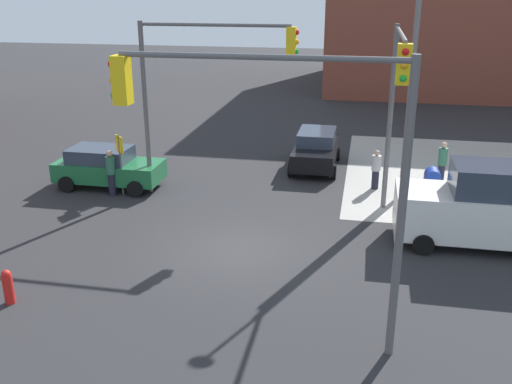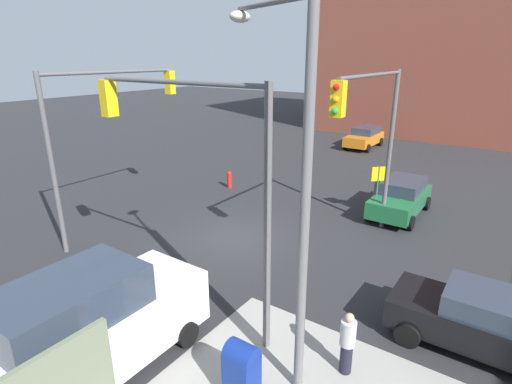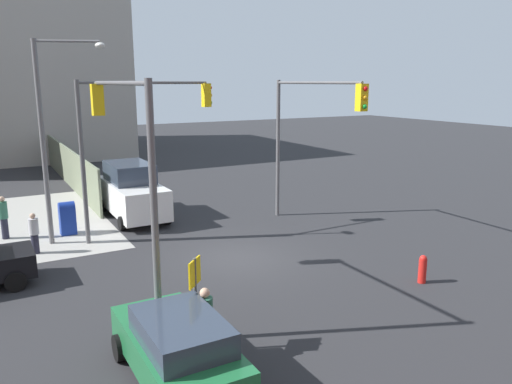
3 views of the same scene
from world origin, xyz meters
TOP-DOWN VIEW (x-y plane):
  - ground_plane at (0.00, 0.00)m, footprint 120.00×120.00m
  - sidewalk_corner at (9.00, 9.00)m, footprint 12.00×12.00m
  - traffic_signal_nw_corner at (-2.26, 4.50)m, footprint 5.84×0.36m
  - traffic_signal_se_corner at (2.11, -4.50)m, footprint 6.18×0.36m
  - traffic_signal_ne_corner at (4.50, 2.32)m, footprint 0.36×5.69m
  - street_lamp_corner at (5.05, 5.46)m, footprint 1.34×2.48m
  - warning_sign_two_way at (-5.40, 3.87)m, footprint 0.48×0.48m
  - mailbox_blue at (6.20, 5.00)m, footprint 0.56×0.64m
  - fire_hydrant at (-5.00, -4.20)m, footprint 0.26×0.26m
  - coupe_black at (1.59, 8.93)m, footprint 2.02×4.16m
  - hatchback_green at (-6.38, 4.70)m, footprint 4.22×2.02m
  - van_white_delivery at (7.56, 1.80)m, footprint 5.40×2.32m
  - pedestrian_crossing at (4.20, 6.50)m, footprint 0.36×0.36m
  - pedestrian_waiting at (6.80, 7.40)m, footprint 0.36×0.36m
  - pedestrian_walking_north at (-5.80, 3.80)m, footprint 0.36×0.36m

SIDE VIEW (x-z plane):
  - ground_plane at x=0.00m, z-range 0.00..0.00m
  - sidewalk_corner at x=9.00m, z-range 0.00..0.01m
  - fire_hydrant at x=-5.00m, z-range 0.02..0.96m
  - mailbox_blue at x=6.20m, z-range 0.05..1.48m
  - pedestrian_crossing at x=4.20m, z-range 0.03..1.62m
  - coupe_black at x=1.59m, z-range 0.03..1.65m
  - hatchback_green at x=-6.38m, z-range 0.03..1.65m
  - pedestrian_walking_north at x=-5.80m, z-range 0.04..1.83m
  - pedestrian_waiting at x=6.80m, z-range 0.04..1.86m
  - van_white_delivery at x=7.56m, z-range -0.03..2.59m
  - warning_sign_two_way at x=-5.40m, z-range 0.44..2.84m
  - traffic_signal_ne_corner at x=4.50m, z-range 1.39..7.89m
  - traffic_signal_nw_corner at x=-2.26m, z-range 1.40..7.90m
  - traffic_signal_se_corner at x=2.11m, z-range 1.42..7.92m
  - street_lamp_corner at x=5.05m, z-range 0.70..8.70m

